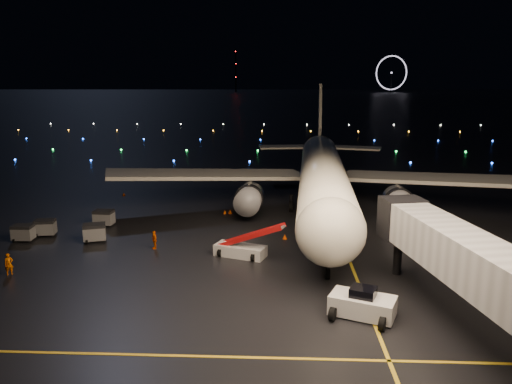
% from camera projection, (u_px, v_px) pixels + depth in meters
% --- Properties ---
extents(ground, '(2000.00, 2000.00, 0.00)m').
position_uv_depth(ground, '(270.00, 106.00, 331.50)').
color(ground, black).
rests_on(ground, ground).
extents(lane_centre, '(0.25, 80.00, 0.02)m').
position_uv_depth(lane_centre, '(338.00, 232.00, 53.04)').
color(lane_centre, gold).
rests_on(lane_centre, ground).
extents(lane_cross, '(60.00, 0.25, 0.02)m').
position_uv_depth(lane_cross, '(98.00, 354.00, 29.40)').
color(lane_cross, gold).
rests_on(lane_cross, ground).
extents(airliner, '(56.94, 54.40, 15.29)m').
position_uv_depth(airliner, '(323.00, 148.00, 61.72)').
color(airliner, silver).
rests_on(airliner, ground).
extents(pushback_tug, '(4.87, 3.76, 2.06)m').
position_uv_depth(pushback_tug, '(363.00, 302.00, 33.98)').
color(pushback_tug, silver).
rests_on(pushback_tug, ground).
extents(belt_loader, '(7.08, 4.12, 3.33)m').
position_uv_depth(belt_loader, '(240.00, 239.00, 45.55)').
color(belt_loader, silver).
rests_on(belt_loader, ground).
extents(crew_a, '(0.80, 0.76, 1.85)m').
position_uv_depth(crew_a, '(9.00, 264.00, 41.28)').
color(crew_a, '#FF6600').
rests_on(crew_a, ground).
extents(crew_c, '(0.95, 1.11, 1.78)m').
position_uv_depth(crew_c, '(154.00, 240.00, 47.72)').
color(crew_c, '#FF6600').
rests_on(crew_c, ground).
extents(safety_cone_0, '(0.51, 0.51, 0.52)m').
position_uv_depth(safety_cone_0, '(285.00, 237.00, 50.80)').
color(safety_cone_0, '#F54E02').
rests_on(safety_cone_0, ground).
extents(safety_cone_1, '(0.52, 0.52, 0.51)m').
position_uv_depth(safety_cone_1, '(230.00, 211.00, 60.60)').
color(safety_cone_1, '#F54E02').
rests_on(safety_cone_1, ground).
extents(safety_cone_2, '(0.40, 0.40, 0.45)m').
position_uv_depth(safety_cone_2, '(225.00, 212.00, 60.60)').
color(safety_cone_2, '#F54E02').
rests_on(safety_cone_2, ground).
extents(safety_cone_3, '(0.50, 0.50, 0.48)m').
position_uv_depth(safety_cone_3, '(124.00, 194.00, 70.02)').
color(safety_cone_3, '#F54E02').
rests_on(safety_cone_3, ground).
extents(ferris_wheel, '(49.33, 16.80, 52.00)m').
position_uv_depth(ferris_wheel, '(391.00, 74.00, 728.05)').
color(ferris_wheel, black).
rests_on(ferris_wheel, ground).
extents(radio_mast, '(1.80, 1.80, 64.00)m').
position_uv_depth(radio_mast, '(236.00, 70.00, 756.28)').
color(radio_mast, black).
rests_on(radio_mast, ground).
extents(taxiway_lights, '(164.00, 92.00, 0.36)m').
position_uv_depth(taxiway_lights, '(259.00, 137.00, 142.27)').
color(taxiway_lights, black).
rests_on(taxiway_lights, ground).
extents(baggage_cart_0, '(2.18, 1.61, 1.75)m').
position_uv_depth(baggage_cart_0, '(104.00, 218.00, 55.39)').
color(baggage_cart_0, gray).
rests_on(baggage_cart_0, ground).
extents(baggage_cart_1, '(2.50, 2.08, 1.82)m').
position_uv_depth(baggage_cart_1, '(95.00, 233.00, 49.90)').
color(baggage_cart_1, gray).
rests_on(baggage_cart_1, ground).
extents(baggage_cart_2, '(2.20, 1.70, 1.70)m').
position_uv_depth(baggage_cart_2, '(45.00, 228.00, 51.80)').
color(baggage_cart_2, gray).
rests_on(baggage_cart_2, ground).
extents(baggage_cart_3, '(2.00, 1.43, 1.66)m').
position_uv_depth(baggage_cart_3, '(23.00, 233.00, 50.06)').
color(baggage_cart_3, gray).
rests_on(baggage_cart_3, ground).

